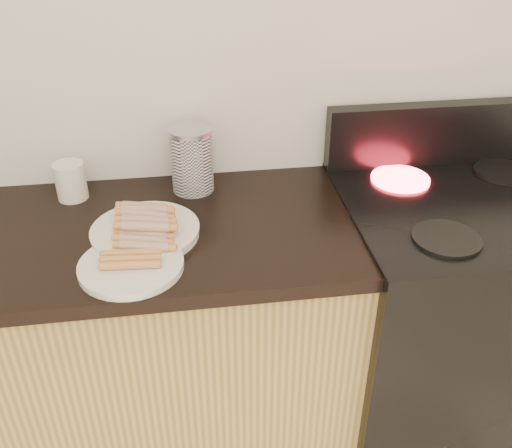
{
  "coord_description": "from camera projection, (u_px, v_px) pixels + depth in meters",
  "views": [
    {
      "loc": [
        -0.06,
        0.35,
        1.74
      ],
      "look_at": [
        0.12,
        1.62,
        0.93
      ],
      "focal_mm": 40.0,
      "sensor_mm": 36.0,
      "label": 1
    }
  ],
  "objects": [
    {
      "name": "stove_panel",
      "position": [
        442.0,
        133.0,
        1.84
      ],
      "size": [
        0.76,
        0.06,
        0.2
      ],
      "primitive_type": "cube",
      "color": "black",
      "rests_on": "stove"
    },
    {
      "name": "hotdog_pile",
      "position": [
        144.0,
        223.0,
        1.5
      ],
      "size": [
        0.13,
        0.26,
        0.05
      ],
      "rotation": [
        0.0,
        0.0,
        -0.3
      ],
      "color": "#9D383C",
      "rests_on": "main_plate"
    },
    {
      "name": "canister",
      "position": [
        192.0,
        159.0,
        1.69
      ],
      "size": [
        0.13,
        0.13,
        0.2
      ],
      "rotation": [
        0.0,
        0.0,
        -0.03
      ],
      "color": "white",
      "rests_on": "counter_slab"
    },
    {
      "name": "plain_sausages",
      "position": [
        130.0,
        259.0,
        1.39
      ],
      "size": [
        0.13,
        0.08,
        0.02
      ],
      "rotation": [
        0.0,
        0.0,
        -0.07
      ],
      "color": "orange",
      "rests_on": "side_plate"
    },
    {
      "name": "burner_far_right",
      "position": [
        503.0,
        172.0,
        1.81
      ],
      "size": [
        0.18,
        0.18,
        0.01
      ],
      "primitive_type": "cylinder",
      "color": "black",
      "rests_on": "stove"
    },
    {
      "name": "side_plate",
      "position": [
        131.0,
        266.0,
        1.4
      ],
      "size": [
        0.34,
        0.34,
        0.02
      ],
      "primitive_type": "cylinder",
      "rotation": [
        0.0,
        0.0,
        -0.43
      ],
      "color": "silver",
      "rests_on": "counter_slab"
    },
    {
      "name": "burner_far_left",
      "position": [
        400.0,
        179.0,
        1.77
      ],
      "size": [
        0.18,
        0.18,
        0.01
      ],
      "primitive_type": "cylinder",
      "color": "#FF1E2D",
      "rests_on": "stove"
    },
    {
      "name": "wall_back",
      "position": [
        194.0,
        48.0,
        1.62
      ],
      "size": [
        4.0,
        0.04,
        2.6
      ],
      "primitive_type": "cube",
      "color": "silver",
      "rests_on": "ground"
    },
    {
      "name": "burner_near_left",
      "position": [
        447.0,
        239.0,
        1.49
      ],
      "size": [
        0.18,
        0.18,
        0.01
      ],
      "primitive_type": "cylinder",
      "color": "black",
      "rests_on": "stove"
    },
    {
      "name": "main_plate",
      "position": [
        146.0,
        233.0,
        1.52
      ],
      "size": [
        0.33,
        0.33,
        0.02
      ],
      "primitive_type": "cylinder",
      "rotation": [
        0.0,
        0.0,
        -0.19
      ],
      "color": "white",
      "rests_on": "counter_slab"
    },
    {
      "name": "stove",
      "position": [
        449.0,
        322.0,
        1.89
      ],
      "size": [
        0.76,
        0.65,
        0.91
      ],
      "color": "black",
      "rests_on": "floor"
    },
    {
      "name": "mug",
      "position": [
        71.0,
        181.0,
        1.67
      ],
      "size": [
        0.09,
        0.09,
        0.11
      ],
      "primitive_type": "cylinder",
      "rotation": [
        0.0,
        0.0,
        -0.05
      ],
      "color": "white",
      "rests_on": "counter_slab"
    }
  ]
}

